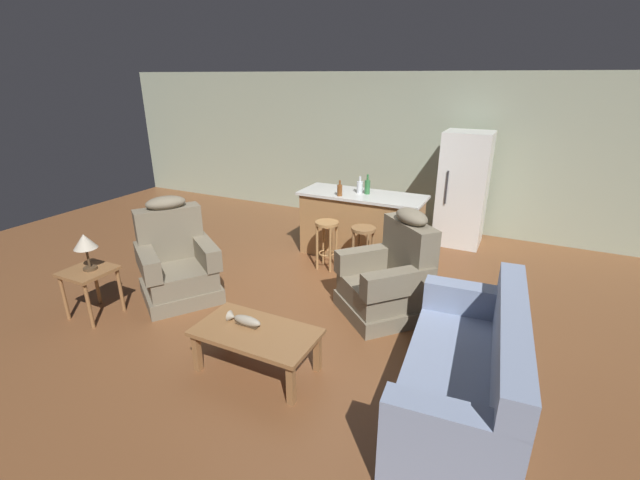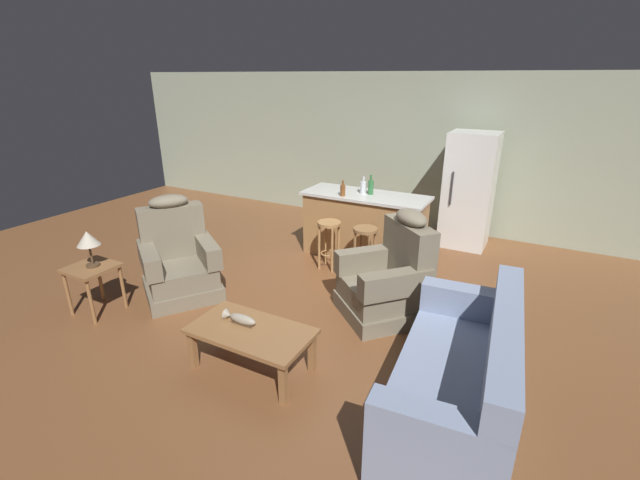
% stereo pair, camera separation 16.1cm
% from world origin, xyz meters
% --- Properties ---
extents(ground_plane, '(12.00, 12.00, 0.00)m').
position_xyz_m(ground_plane, '(0.00, 0.00, 0.00)').
color(ground_plane, brown).
extents(back_wall, '(12.00, 0.05, 2.60)m').
position_xyz_m(back_wall, '(0.00, 3.12, 1.30)').
color(back_wall, '#9EA88E').
rests_on(back_wall, ground_plane).
extents(coffee_table, '(1.10, 0.60, 0.42)m').
position_xyz_m(coffee_table, '(0.14, -1.59, 0.36)').
color(coffee_table, olive).
rests_on(coffee_table, ground_plane).
extents(fish_figurine, '(0.34, 0.10, 0.10)m').
position_xyz_m(fish_figurine, '(-0.01, -1.54, 0.46)').
color(fish_figurine, '#4C3823').
rests_on(fish_figurine, coffee_table).
extents(couch, '(0.98, 1.96, 0.94)m').
position_xyz_m(couch, '(1.91, -1.27, 0.34)').
color(couch, '#8493B2').
rests_on(couch, ground_plane).
extents(recliner_near_lamp, '(1.17, 1.17, 1.20)m').
position_xyz_m(recliner_near_lamp, '(-1.54, -0.79, 0.42)').
color(recliner_near_lamp, '#756B56').
rests_on(recliner_near_lamp, ground_plane).
extents(recliner_near_island, '(1.19, 1.19, 1.20)m').
position_xyz_m(recliner_near_island, '(0.89, -0.07, 0.42)').
color(recliner_near_island, '#756B56').
rests_on(recliner_near_island, ground_plane).
extents(end_table, '(0.48, 0.48, 0.56)m').
position_xyz_m(end_table, '(-2.04, -1.58, 0.46)').
color(end_table, olive).
rests_on(end_table, ground_plane).
extents(table_lamp, '(0.24, 0.24, 0.41)m').
position_xyz_m(table_lamp, '(-2.02, -1.56, 0.87)').
color(table_lamp, '#4C3823').
rests_on(table_lamp, end_table).
extents(kitchen_island, '(1.80, 0.70, 0.95)m').
position_xyz_m(kitchen_island, '(0.00, 1.35, 0.48)').
color(kitchen_island, '#9E7042').
rests_on(kitchen_island, ground_plane).
extents(bar_stool_left, '(0.32, 0.32, 0.68)m').
position_xyz_m(bar_stool_left, '(-0.26, 0.72, 0.47)').
color(bar_stool_left, '#A87A47').
rests_on(bar_stool_left, ground_plane).
extents(bar_stool_right, '(0.32, 0.32, 0.68)m').
position_xyz_m(bar_stool_right, '(0.27, 0.72, 0.47)').
color(bar_stool_right, olive).
rests_on(bar_stool_right, ground_plane).
extents(refrigerator, '(0.70, 0.69, 1.76)m').
position_xyz_m(refrigerator, '(1.22, 2.55, 0.88)').
color(refrigerator, white).
rests_on(refrigerator, ground_plane).
extents(bottle_tall_green, '(0.09, 0.09, 0.24)m').
position_xyz_m(bottle_tall_green, '(-0.05, 1.38, 1.04)').
color(bottle_tall_green, silver).
rests_on(bottle_tall_green, kitchen_island).
extents(bottle_short_amber, '(0.07, 0.07, 0.22)m').
position_xyz_m(bottle_short_amber, '(-0.25, 1.11, 1.03)').
color(bottle_short_amber, brown).
rests_on(bottle_short_amber, kitchen_island).
extents(bottle_wine_dark, '(0.08, 0.08, 0.28)m').
position_xyz_m(bottle_wine_dark, '(0.06, 1.38, 1.06)').
color(bottle_wine_dark, '#2D6B38').
rests_on(bottle_wine_dark, kitchen_island).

